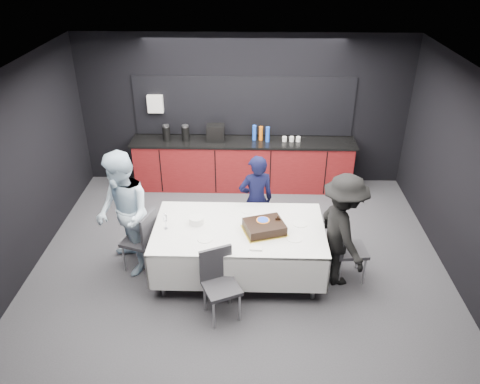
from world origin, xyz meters
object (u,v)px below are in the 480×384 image
object	(u,v)px
chair_left	(143,237)
person_right	(342,231)
chair_near	(219,279)
person_center	(256,200)
chair_right	(346,245)
person_left	(123,214)
cake_assembly	(264,227)
plate_stack	(196,220)
champagne_flute	(165,219)
party_table	(239,236)

from	to	relation	value
chair_left	person_right	bearing A→B (deg)	-3.84
chair_near	person_center	world-z (taller)	person_center
chair_right	chair_near	size ratio (longest dim) A/B	1.00
chair_left	person_left	size ratio (longest dim) A/B	0.51
person_center	chair_left	bearing A→B (deg)	8.47
cake_assembly	chair_near	distance (m)	0.95
person_left	person_right	size ratio (longest dim) A/B	1.11
cake_assembly	person_center	xyz separation A→B (m)	(-0.11, 0.87, -0.11)
plate_stack	champagne_flute	size ratio (longest dim) A/B	0.89
cake_assembly	chair_left	bearing A→B (deg)	174.22
chair_near	party_table	bearing A→B (deg)	74.04
party_table	person_left	world-z (taller)	person_left
person_center	person_right	world-z (taller)	person_right
plate_stack	champagne_flute	bearing A→B (deg)	-161.60
plate_stack	person_center	size ratio (longest dim) A/B	0.13
person_left	chair_left	bearing A→B (deg)	61.47
champagne_flute	chair_near	xyz separation A→B (m)	(0.76, -0.73, -0.40)
party_table	person_center	size ratio (longest dim) A/B	1.57
plate_stack	chair_right	xyz separation A→B (m)	(2.05, -0.12, -0.30)
plate_stack	person_left	xyz separation A→B (m)	(-1.00, 0.00, 0.08)
plate_stack	person_right	size ratio (longest dim) A/B	0.12
chair_left	chair_near	size ratio (longest dim) A/B	1.00
champagne_flute	chair_near	size ratio (longest dim) A/B	0.24
person_center	person_left	world-z (taller)	person_left
person_right	chair_right	bearing A→B (deg)	-73.52
plate_stack	champagne_flute	distance (m)	0.44
person_right	champagne_flute	bearing A→B (deg)	72.44
chair_near	person_left	xyz separation A→B (m)	(-1.37, 0.86, 0.37)
chair_near	chair_left	bearing A→B (deg)	142.26
chair_right	person_left	size ratio (longest dim) A/B	0.51
chair_right	person_left	distance (m)	3.08
person_center	cake_assembly	bearing A→B (deg)	81.66
person_left	party_table	bearing A→B (deg)	56.40
chair_near	plate_stack	bearing A→B (deg)	112.85
plate_stack	chair_left	bearing A→B (deg)	179.12
party_table	chair_right	distance (m)	1.47
chair_left	chair_right	size ratio (longest dim) A/B	1.00
cake_assembly	chair_left	size ratio (longest dim) A/B	0.71
party_table	chair_left	world-z (taller)	chair_left
chair_near	chair_right	bearing A→B (deg)	23.84
champagne_flute	person_right	distance (m)	2.37
person_left	person_right	xyz separation A→B (m)	(2.97, -0.17, -0.09)
party_table	champagne_flute	world-z (taller)	champagne_flute
plate_stack	chair_right	bearing A→B (deg)	-3.23
chair_near	person_right	xyz separation A→B (m)	(1.60, 0.69, 0.28)
person_left	plate_stack	bearing A→B (deg)	59.23
chair_left	chair_near	distance (m)	1.43
chair_right	person_left	bearing A→B (deg)	177.77
party_table	person_right	size ratio (longest dim) A/B	1.42
plate_stack	person_left	world-z (taller)	person_left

